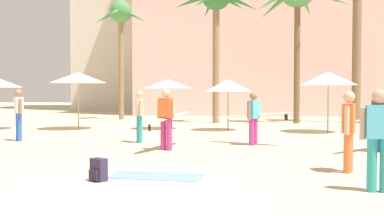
{
  "coord_description": "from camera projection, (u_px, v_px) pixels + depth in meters",
  "views": [
    {
      "loc": [
        1.85,
        -6.76,
        1.64
      ],
      "look_at": [
        0.56,
        5.45,
        1.2
      ],
      "focal_mm": 43.07,
      "sensor_mm": 36.0,
      "label": 1
    }
  ],
  "objects": [
    {
      "name": "ground",
      "position": [
        118.0,
        200.0,
        6.97
      ],
      "size": [
        120.0,
        120.0,
        0.0
      ],
      "primitive_type": "plane",
      "color": "#C6B28C"
    },
    {
      "name": "cafe_umbrella_0",
      "position": [
        78.0,
        78.0,
        19.92
      ],
      "size": [
        2.44,
        2.44,
        2.47
      ],
      "color": "gray",
      "rests_on": "ground"
    },
    {
      "name": "person_near_right",
      "position": [
        139.0,
        114.0,
        14.75
      ],
      "size": [
        0.36,
        0.59,
        1.67
      ],
      "rotation": [
        0.0,
        0.0,
        3.53
      ],
      "color": "teal",
      "rests_on": "ground"
    },
    {
      "name": "cafe_umbrella_6",
      "position": [
        168.0,
        84.0,
        19.97
      ],
      "size": [
        2.08,
        2.08,
        2.17
      ],
      "color": "gray",
      "rests_on": "ground"
    },
    {
      "name": "person_mid_right",
      "position": [
        379.0,
        136.0,
        7.47
      ],
      "size": [
        0.61,
        0.26,
        1.68
      ],
      "rotation": [
        0.0,
        0.0,
        1.47
      ],
      "color": "teal",
      "rests_on": "ground"
    },
    {
      "name": "palm_tree_center",
      "position": [
        217.0,
        5.0,
        23.96
      ],
      "size": [
        4.56,
        4.17,
        7.52
      ],
      "color": "#896B4C",
      "rests_on": "ground"
    },
    {
      "name": "person_near_left",
      "position": [
        253.0,
        116.0,
        14.16
      ],
      "size": [
        2.57,
        1.47,
        1.63
      ],
      "rotation": [
        0.0,
        0.0,
        2.58
      ],
      "color": "#B7337F",
      "rests_on": "ground"
    },
    {
      "name": "beach_towel",
      "position": [
        156.0,
        176.0,
        8.89
      ],
      "size": [
        1.89,
        1.04,
        0.01
      ],
      "primitive_type": "cube",
      "rotation": [
        0.0,
        0.0,
        -0.11
      ],
      "color": "#6684E0",
      "rests_on": "ground"
    },
    {
      "name": "backpack",
      "position": [
        98.0,
        170.0,
        8.41
      ],
      "size": [
        0.35,
        0.34,
        0.42
      ],
      "rotation": [
        0.0,
        0.0,
        4.14
      ],
      "color": "#2D2542",
      "rests_on": "ground"
    },
    {
      "name": "person_mid_left",
      "position": [
        380.0,
        118.0,
        12.52
      ],
      "size": [
        2.34,
        2.27,
        1.7
      ],
      "rotation": [
        0.0,
        0.0,
        3.89
      ],
      "color": "blue",
      "rests_on": "ground"
    },
    {
      "name": "person_mid_center",
      "position": [
        19.0,
        113.0,
        15.24
      ],
      "size": [
        0.46,
        0.52,
        1.72
      ],
      "rotation": [
        0.0,
        0.0,
        0.7
      ],
      "color": "blue",
      "rests_on": "ground"
    },
    {
      "name": "person_far_left",
      "position": [
        349.0,
        128.0,
        9.31
      ],
      "size": [
        0.35,
        0.6,
        1.66
      ],
      "rotation": [
        0.0,
        0.0,
        5.92
      ],
      "color": "orange",
      "rests_on": "ground"
    },
    {
      "name": "palm_tree_left",
      "position": [
        121.0,
        22.0,
        26.83
      ],
      "size": [
        3.35,
        3.38,
        6.95
      ],
      "color": "#896B4C",
      "rests_on": "ground"
    },
    {
      "name": "person_far_right",
      "position": [
        167.0,
        117.0,
        12.93
      ],
      "size": [
        1.17,
        2.83,
        1.72
      ],
      "rotation": [
        0.0,
        0.0,
        1.15
      ],
      "color": "#B7337F",
      "rests_on": "ground"
    },
    {
      "name": "cafe_umbrella_4",
      "position": [
        328.0,
        79.0,
        18.35
      ],
      "size": [
        2.26,
        2.26,
        2.42
      ],
      "color": "gray",
      "rests_on": "ground"
    },
    {
      "name": "cafe_umbrella_2",
      "position": [
        228.0,
        86.0,
        19.37
      ],
      "size": [
        2.04,
        2.04,
        2.16
      ],
      "color": "gray",
      "rests_on": "ground"
    }
  ]
}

